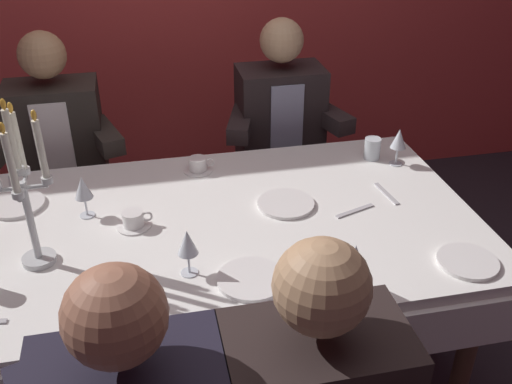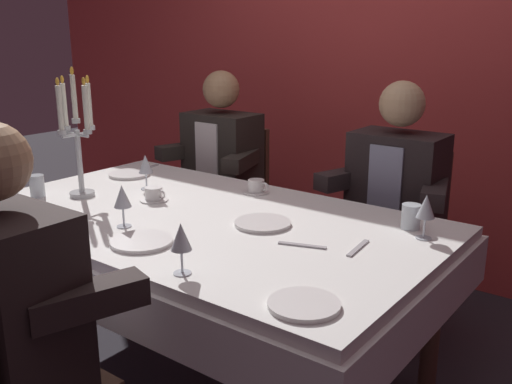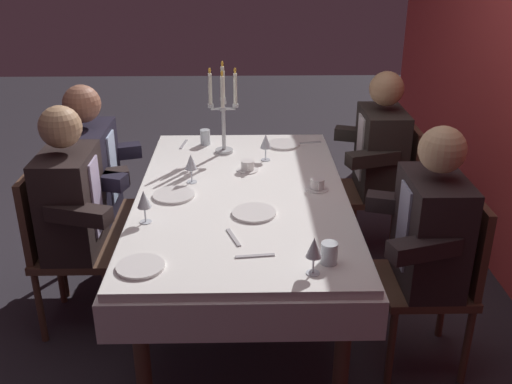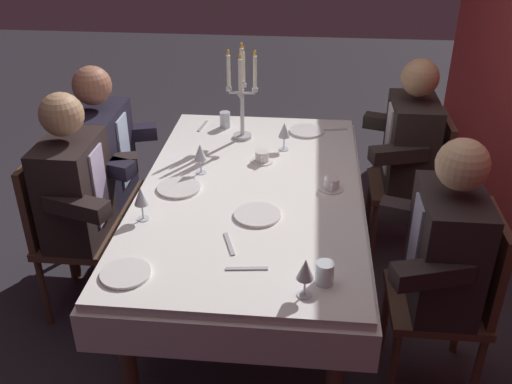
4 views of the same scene
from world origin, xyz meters
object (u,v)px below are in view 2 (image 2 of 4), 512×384
Objects in this scene: dinner_plate_1 at (130,174)px; seated_diner_3 at (397,188)px; wine_glass_2 at (426,208)px; water_tumbler_0 at (411,217)px; dinner_plate_0 at (304,304)px; water_tumbler_1 at (37,186)px; candelabra at (77,137)px; seated_diner_0 at (223,158)px; wine_glass_1 at (122,197)px; coffee_cup_0 at (154,195)px; seated_diner_2 at (7,303)px; dining_table at (201,243)px; dinner_plate_2 at (263,223)px; wine_glass_3 at (181,239)px; coffee_cup_1 at (256,187)px; wine_glass_0 at (146,165)px; dinner_plate_3 at (142,241)px.

seated_diner_3 is (1.19, 0.62, -0.01)m from dinner_plate_1.
wine_glass_2 reaches higher than water_tumbler_0.
dinner_plate_0 is 2.02× the size of water_tumbler_1.
candelabra is 0.46× the size of seated_diner_0.
wine_glass_1 is 0.36m from coffee_cup_0.
coffee_cup_0 is 1.00m from seated_diner_2.
candelabra is at bearing 39.85° from water_tumbler_1.
dining_table is 1.56× the size of seated_diner_2.
dinner_plate_2 is at bearing 2.71° from coffee_cup_0.
wine_glass_3 is 1.24× the size of coffee_cup_0.
candelabra is 0.82m from coffee_cup_1.
candelabra is at bearing 132.23° from seated_diner_2.
seated_diner_2 is (-0.67, -0.47, -0.01)m from dinner_plate_0.
coffee_cup_1 is at bearing 30.30° from wine_glass_0.
coffee_cup_0 is 0.91m from seated_diner_0.
dinner_plate_0 is at bearing -24.59° from dinner_plate_1.
coffee_cup_0 is (-1.04, -0.33, -0.02)m from water_tumbler_0.
water_tumbler_1 is at bearing 168.79° from wine_glass_3.
coffee_cup_1 is (-0.76, 0.04, -0.02)m from water_tumbler_0.
dinner_plate_1 is 1.02m from dinner_plate_2.
wine_glass_3 is (-0.42, -0.04, 0.11)m from dinner_plate_0.
wine_glass_2 is at bearing -7.86° from coffee_cup_1.
dinner_plate_0 is at bearing -6.69° from water_tumbler_1.
dinner_plate_0 is at bearing -88.24° from water_tumbler_0.
dinner_plate_3 is at bearing -23.12° from wine_glass_1.
seated_diner_2 is at bearing -101.53° from seated_diner_3.
wine_glass_2 is 1.24× the size of coffee_cup_0.
seated_diner_3 is at bearing 77.51° from dinner_plate_2.
seated_diner_2 is at bearing -85.03° from coffee_cup_1.
coffee_cup_0 is 1.00× the size of coffee_cup_1.
seated_diner_3 is at bearing 38.88° from wine_glass_0.
dinner_plate_0 and dinner_plate_3 have the same top height.
wine_glass_2 is at bearing -42.67° from water_tumbler_0.
seated_diner_3 is at bearing 43.11° from candelabra.
dinner_plate_0 is 1.22× the size of wine_glass_0.
coffee_cup_0 is (-0.65, 0.49, -0.09)m from wine_glass_3.
seated_diner_3 is at bearing 118.60° from water_tumbler_0.
dinner_plate_0 is 0.92× the size of dinner_plate_2.
dinner_plate_2 is 2.32× the size of water_tumbler_0.
seated_diner_0 reaches higher than dinner_plate_1.
candelabra is at bearing -155.17° from coffee_cup_0.
candelabra reaches higher than seated_diner_3.
coffee_cup_0 is 0.46m from coffee_cup_1.
seated_diner_2 reaches higher than water_tumbler_1.
dining_table is at bearing -86.96° from coffee_cup_1.
dinner_plate_3 is (0.78, -0.62, 0.00)m from dinner_plate_1.
candelabra is at bearing -136.89° from seated_diner_3.
wine_glass_1 is at bearing 171.13° from dinner_plate_0.
dining_table is at bearing 151.37° from dinner_plate_0.
coffee_cup_1 reaches higher than dinner_plate_3.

